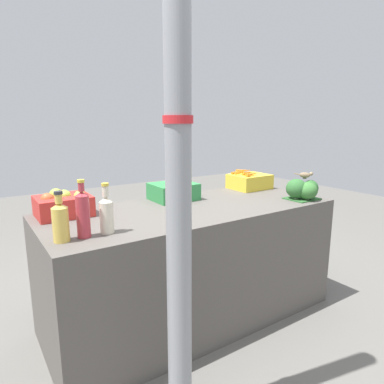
# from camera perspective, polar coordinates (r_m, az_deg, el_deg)

# --- Properties ---
(ground_plane) EXTENTS (10.00, 10.00, 0.00)m
(ground_plane) POSITION_cam_1_polar(r_m,az_deg,el_deg) (2.57, 0.00, -19.77)
(ground_plane) COLOR #605E59
(market_table) EXTENTS (1.92, 0.80, 0.79)m
(market_table) POSITION_cam_1_polar(r_m,az_deg,el_deg) (2.39, 0.00, -11.69)
(market_table) COLOR #56514C
(market_table) RESTS_ON ground_plane
(support_pole) EXTENTS (0.12, 0.12, 2.56)m
(support_pole) POSITION_cam_1_polar(r_m,az_deg,el_deg) (1.30, -2.35, 8.86)
(support_pole) COLOR gray
(support_pole) RESTS_ON ground_plane
(apple_crate) EXTENTS (0.31, 0.26, 0.16)m
(apple_crate) POSITION_cam_1_polar(r_m,az_deg,el_deg) (2.18, -20.64, -1.86)
(apple_crate) COLOR red
(apple_crate) RESTS_ON market_table
(orange_crate) EXTENTS (0.31, 0.26, 0.15)m
(orange_crate) POSITION_cam_1_polar(r_m,az_deg,el_deg) (2.45, -2.96, 0.39)
(orange_crate) COLOR #2D8442
(orange_crate) RESTS_ON market_table
(carrot_crate) EXTENTS (0.31, 0.26, 0.15)m
(carrot_crate) POSITION_cam_1_polar(r_m,az_deg,el_deg) (2.89, 9.52, 1.83)
(carrot_crate) COLOR gold
(carrot_crate) RESTS_ON market_table
(broccoli_pile) EXTENTS (0.23, 0.21, 0.15)m
(broccoli_pile) POSITION_cam_1_polar(r_m,az_deg,el_deg) (2.56, 18.03, 0.37)
(broccoli_pile) COLOR #2D602D
(broccoli_pile) RESTS_ON market_table
(juice_bottle_golden) EXTENTS (0.08, 0.08, 0.24)m
(juice_bottle_golden) POSITION_cam_1_polar(r_m,az_deg,el_deg) (1.71, -21.08, -4.52)
(juice_bottle_golden) COLOR gold
(juice_bottle_golden) RESTS_ON market_table
(juice_bottle_ruby) EXTENTS (0.07, 0.07, 0.29)m
(juice_bottle_ruby) POSITION_cam_1_polar(r_m,az_deg,el_deg) (1.73, -17.73, -3.37)
(juice_bottle_ruby) COLOR #B2333D
(juice_bottle_ruby) RESTS_ON market_table
(juice_bottle_cloudy) EXTENTS (0.07, 0.07, 0.26)m
(juice_bottle_cloudy) POSITION_cam_1_polar(r_m,az_deg,el_deg) (1.77, -14.06, -3.44)
(juice_bottle_cloudy) COLOR beige
(juice_bottle_cloudy) RESTS_ON market_table
(sparrow_bird) EXTENTS (0.08, 0.12, 0.05)m
(sparrow_bird) POSITION_cam_1_polar(r_m,az_deg,el_deg) (2.57, 18.39, 2.72)
(sparrow_bird) COLOR #4C3D2D
(sparrow_bird) RESTS_ON broccoli_pile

